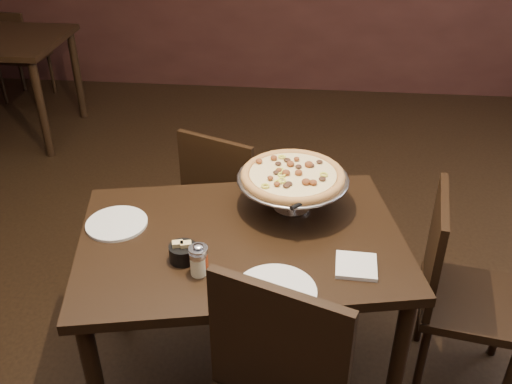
{
  "coord_description": "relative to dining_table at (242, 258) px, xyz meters",
  "views": [
    {
      "loc": [
        0.27,
        -1.65,
        2.04
      ],
      "look_at": [
        0.1,
        0.12,
        0.93
      ],
      "focal_mm": 40.0,
      "sensor_mm": 36.0,
      "label": 1
    }
  ],
  "objects": [
    {
      "name": "pizza_stand",
      "position": [
        0.18,
        0.22,
        0.25
      ],
      "size": [
        0.44,
        0.44,
        0.18
      ],
      "color": "#BBBBC2",
      "rests_on": "dining_table"
    },
    {
      "name": "room",
      "position": [
        0.01,
        -0.04,
        0.74
      ],
      "size": [
        6.04,
        7.04,
        2.84
      ],
      "color": "black",
      "rests_on": "ground"
    },
    {
      "name": "pepper_flake_shaker",
      "position": [
        -0.12,
        -0.22,
        0.16
      ],
      "size": [
        0.07,
        0.07,
        0.12
      ],
      "color": "maroon",
      "rests_on": "dining_table"
    },
    {
      "name": "chair_far",
      "position": [
        -0.15,
        0.71,
        -0.19
      ],
      "size": [
        0.53,
        0.53,
        0.86
      ],
      "rotation": [
        0.0,
        0.0,
        2.75
      ],
      "color": "black",
      "rests_on": "ground"
    },
    {
      "name": "parmesan_shaker",
      "position": [
        -0.12,
        -0.23,
        0.15
      ],
      "size": [
        0.06,
        0.06,
        0.1
      ],
      "color": "#F0EBBA",
      "rests_on": "dining_table"
    },
    {
      "name": "napkin_stack",
      "position": [
        0.42,
        -0.14,
        0.11
      ],
      "size": [
        0.15,
        0.15,
        0.02
      ],
      "primitive_type": "cube",
      "rotation": [
        0.0,
        0.0,
        -0.04
      ],
      "color": "white",
      "rests_on": "dining_table"
    },
    {
      "name": "chair_side",
      "position": [
        0.87,
        0.1,
        -0.17
      ],
      "size": [
        0.48,
        0.48,
        0.89
      ],
      "rotation": [
        0.0,
        0.0,
        1.4
      ],
      "color": "black",
      "rests_on": "ground"
    },
    {
      "name": "serving_spatula",
      "position": [
        0.22,
        0.03,
        0.24
      ],
      "size": [
        0.14,
        0.14,
        0.02
      ],
      "rotation": [
        0.0,
        0.0,
        -0.76
      ],
      "color": "#BBBBC2",
      "rests_on": "pizza_stand"
    },
    {
      "name": "plate_left",
      "position": [
        -0.49,
        0.03,
        0.11
      ],
      "size": [
        0.24,
        0.24,
        0.01
      ],
      "primitive_type": "cylinder",
      "color": "white",
      "rests_on": "dining_table"
    },
    {
      "name": "packet_caddy",
      "position": [
        -0.19,
        -0.16,
        0.13
      ],
      "size": [
        0.1,
        0.1,
        0.08
      ],
      "rotation": [
        0.0,
        0.0,
        0.26
      ],
      "color": "black",
      "rests_on": "dining_table"
    },
    {
      "name": "plate_near",
      "position": [
        0.15,
        -0.3,
        0.11
      ],
      "size": [
        0.27,
        0.27,
        0.01
      ],
      "primitive_type": "cylinder",
      "color": "white",
      "rests_on": "dining_table"
    },
    {
      "name": "dining_table",
      "position": [
        0.0,
        0.0,
        0.0
      ],
      "size": [
        1.35,
        1.04,
        0.76
      ],
      "rotation": [
        0.0,
        0.0,
        0.2
      ],
      "color": "black",
      "rests_on": "ground"
    },
    {
      "name": "bg_chair_far",
      "position": [
        -2.32,
        2.9,
        -0.21
      ],
      "size": [
        0.42,
        0.42,
        0.82
      ],
      "rotation": [
        0.0,
        0.0,
        3.04
      ],
      "color": "black",
      "rests_on": "ground"
    }
  ]
}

